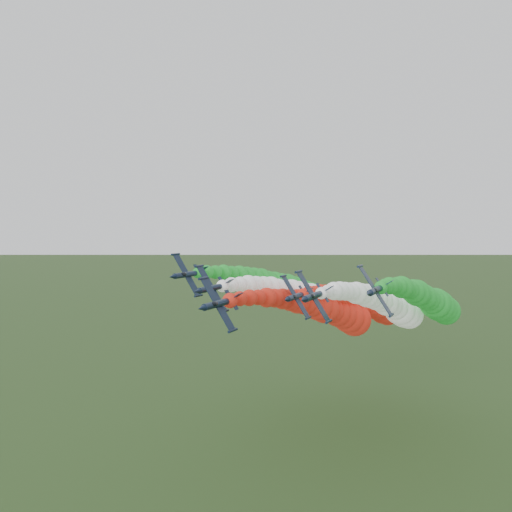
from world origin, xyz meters
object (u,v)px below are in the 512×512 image
(jet_inner_left, at_px, (314,300))
(jet_outer_right, at_px, (431,302))
(jet_outer_left, at_px, (291,289))
(jet_inner_right, at_px, (391,306))
(jet_trail, at_px, (368,305))
(jet_lead, at_px, (331,312))

(jet_inner_left, relative_size, jet_outer_right, 1.01)
(jet_outer_left, relative_size, jet_outer_right, 1.00)
(jet_inner_left, relative_size, jet_inner_right, 1.00)
(jet_inner_left, xyz_separation_m, jet_trail, (11.74, 14.55, -2.71))
(jet_inner_right, relative_size, jet_outer_left, 1.00)
(jet_trail, bearing_deg, jet_outer_left, -154.98)
(jet_outer_right, bearing_deg, jet_trail, 157.61)
(jet_trail, bearing_deg, jet_outer_right, -22.39)
(jet_outer_right, bearing_deg, jet_lead, -145.17)
(jet_inner_right, distance_m, jet_trail, 16.23)
(jet_inner_left, xyz_separation_m, jet_outer_left, (-8.98, 4.88, 1.87))
(jet_outer_left, bearing_deg, jet_inner_right, -6.73)
(jet_outer_left, distance_m, jet_outer_right, 39.51)
(jet_lead, xyz_separation_m, jet_outer_left, (-16.76, 13.83, 3.36))
(jet_lead, bearing_deg, jet_inner_right, 38.02)
(jet_inner_right, bearing_deg, jet_inner_left, -176.32)
(jet_lead, distance_m, jet_trail, 23.86)
(jet_lead, bearing_deg, jet_outer_right, 34.83)
(jet_lead, relative_size, jet_outer_left, 1.01)
(jet_inner_left, bearing_deg, jet_trail, 51.11)
(jet_inner_right, height_order, jet_trail, jet_inner_right)
(jet_inner_left, distance_m, jet_trail, 18.89)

